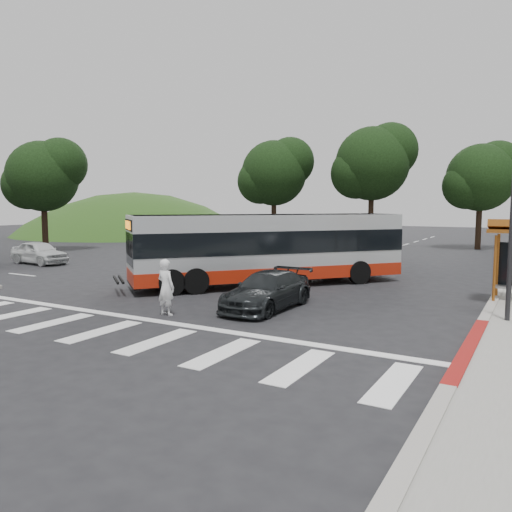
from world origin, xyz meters
The scene contains 13 objects.
ground centered at (0.00, 0.00, 0.00)m, with size 140.00×140.00×0.00m, color black.
curb_east centered at (9.00, 8.00, 0.07)m, with size 0.30×40.00×0.15m, color #9E9991.
curb_east_red centered at (9.00, -2.00, 0.08)m, with size 0.32×6.00×0.15m, color maroon.
hillside_nw centered at (-32.00, 30.00, 0.00)m, with size 44.00×44.00×10.00m, color #284516.
crosswalk_ladder centered at (0.00, -5.00, 0.01)m, with size 18.00×2.60×0.01m, color silver.
tree_north_a centered at (-1.92, 26.07, 6.92)m, with size 6.60×6.15×10.17m.
tree_north_b centered at (6.07, 28.06, 5.66)m, with size 5.72×5.33×8.43m.
tree_north_c centered at (-9.92, 24.06, 6.29)m, with size 6.16×5.74×9.30m.
tree_west_a centered at (-21.93, 10.06, 5.66)m, with size 5.72×5.33×8.43m.
transit_bus centered at (0.11, 4.47, 1.53)m, with size 2.56×11.81×3.05m, color #B3B5B8, non-canonical shape.
pedestrian centered at (0.20, -2.50, 0.89)m, with size 0.65×0.43×1.78m, color white.
dark_sedan centered at (2.50, -0.07, 0.62)m, with size 1.73×4.26×1.23m, color black.
west_car_white centered at (-15.27, 4.44, 0.68)m, with size 1.60×3.99×1.36m, color silver.
Camera 1 is at (10.36, -14.48, 3.45)m, focal length 35.00 mm.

